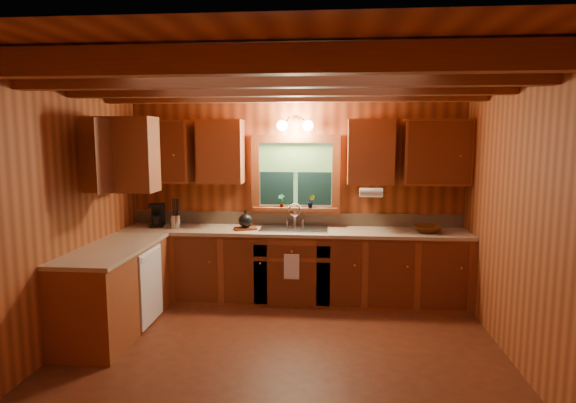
{
  "coord_description": "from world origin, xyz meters",
  "views": [
    {
      "loc": [
        0.45,
        -4.21,
        2.03
      ],
      "look_at": [
        0.0,
        0.8,
        1.35
      ],
      "focal_mm": 30.2,
      "sensor_mm": 36.0,
      "label": 1
    }
  ],
  "objects_px": {
    "sink": "(294,233)",
    "coffee_maker": "(157,215)",
    "cutting_board": "(245,228)",
    "wicker_basket": "(427,229)"
  },
  "relations": [
    {
      "from": "sink",
      "to": "coffee_maker",
      "type": "height_order",
      "value": "sink"
    },
    {
      "from": "cutting_board",
      "to": "coffee_maker",
      "type": "bearing_deg",
      "value": 155.62
    },
    {
      "from": "sink",
      "to": "coffee_maker",
      "type": "relative_size",
      "value": 2.82
    },
    {
      "from": "cutting_board",
      "to": "wicker_basket",
      "type": "height_order",
      "value": "wicker_basket"
    },
    {
      "from": "cutting_board",
      "to": "wicker_basket",
      "type": "relative_size",
      "value": 0.78
    },
    {
      "from": "sink",
      "to": "wicker_basket",
      "type": "xyz_separation_m",
      "value": [
        1.59,
        -0.06,
        0.09
      ]
    },
    {
      "from": "coffee_maker",
      "to": "cutting_board",
      "type": "xyz_separation_m",
      "value": [
        1.14,
        -0.1,
        -0.13
      ]
    },
    {
      "from": "sink",
      "to": "wicker_basket",
      "type": "height_order",
      "value": "sink"
    },
    {
      "from": "sink",
      "to": "coffee_maker",
      "type": "xyz_separation_m",
      "value": [
        -1.73,
        0.04,
        0.19
      ]
    },
    {
      "from": "coffee_maker",
      "to": "wicker_basket",
      "type": "height_order",
      "value": "coffee_maker"
    }
  ]
}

